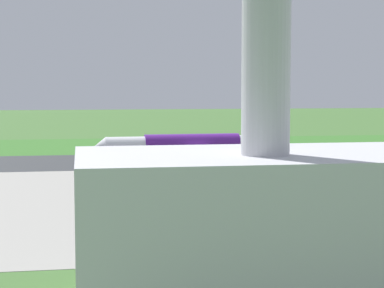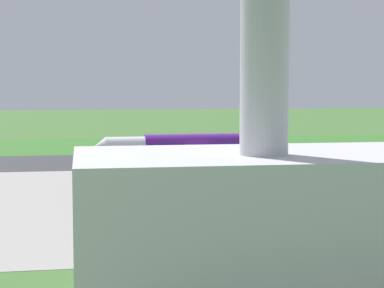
{
  "view_description": "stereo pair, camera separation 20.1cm",
  "coord_description": "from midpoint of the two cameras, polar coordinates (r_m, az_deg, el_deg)",
  "views": [
    {
      "loc": [
        45.2,
        183.5,
        20.7
      ],
      "look_at": [
        14.64,
        0.0,
        4.5
      ],
      "focal_mm": 63.06,
      "sensor_mm": 36.0,
      "label": 1
    },
    {
      "loc": [
        45.0,
        183.53,
        20.7
      ],
      "look_at": [
        14.64,
        0.0,
        4.5
      ],
      "focal_mm": 63.06,
      "sensor_mm": 36.0,
      "label": 2
    }
  ],
  "objects": [
    {
      "name": "runway_asphalt",
      "position": [
        190.1,
        4.39,
        -1.28
      ],
      "size": [
        600.0,
        37.95,
        0.06
      ],
      "primitive_type": "cube",
      "color": "#2D3033",
      "rests_on": "ground"
    },
    {
      "name": "traffic_cone_orange",
      "position": [
        229.44,
        0.67,
        -0.13
      ],
      "size": [
        0.4,
        0.4,
        0.55
      ],
      "primitive_type": "cone",
      "color": "orange",
      "rests_on": "ground"
    },
    {
      "name": "airliner_main",
      "position": [
        186.82,
        0.14,
        -0.04
      ],
      "size": [
        54.07,
        44.17,
        15.88
      ],
      "color": "white",
      "rests_on": "ground"
    },
    {
      "name": "apron_concrete",
      "position": [
        139.82,
        9.55,
        -3.6
      ],
      "size": [
        440.0,
        110.0,
        0.05
      ],
      "primitive_type": "cube",
      "color": "gray",
      "rests_on": "ground"
    },
    {
      "name": "no_stopping_sign",
      "position": [
        225.79,
        2.56,
        0.13
      ],
      "size": [
        0.6,
        0.1,
        2.78
      ],
      "color": "slate",
      "rests_on": "ground"
    },
    {
      "name": "grass_verge_foreground",
      "position": [
        229.37,
        1.99,
        -0.2
      ],
      "size": [
        600.0,
        80.0,
        0.04
      ],
      "primitive_type": "cube",
      "color": "#346B27",
      "rests_on": "ground"
    },
    {
      "name": "ground_plane",
      "position": [
        190.11,
        4.39,
        -1.29
      ],
      "size": [
        800.0,
        800.0,
        0.0
      ],
      "primitive_type": "plane",
      "color": "#3D662D"
    }
  ]
}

